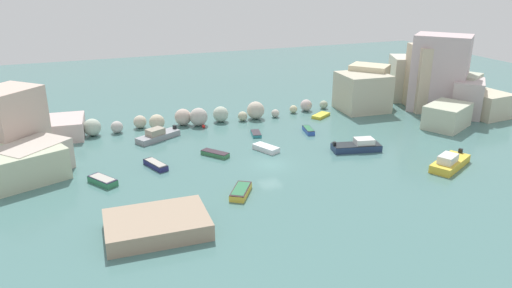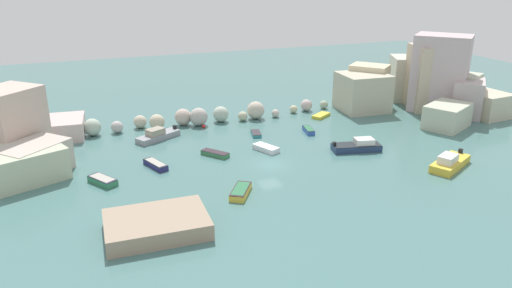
% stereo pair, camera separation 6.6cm
% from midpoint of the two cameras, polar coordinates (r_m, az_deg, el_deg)
% --- Properties ---
extents(cove_water, '(160.00, 160.00, 0.00)m').
position_cam_midpoint_polar(cove_water, '(56.73, 1.67, -2.46)').
color(cove_water, slate).
rests_on(cove_water, ground).
extents(cliff_headland_right, '(22.82, 23.08, 12.08)m').
position_cam_midpoint_polar(cliff_headland_right, '(82.95, 19.55, 6.63)').
color(cliff_headland_right, '#BFB79E').
rests_on(cliff_headland_right, ground).
extents(rock_breakwater, '(40.69, 4.14, 2.67)m').
position_cam_midpoint_polar(rock_breakwater, '(71.64, -6.80, 3.22)').
color(rock_breakwater, '#B6C4B2').
rests_on(rock_breakwater, ground).
extents(stone_dock, '(9.02, 6.45, 1.50)m').
position_cam_midpoint_polar(stone_dock, '(43.39, -11.67, -9.30)').
color(stone_dock, tan).
rests_on(stone_dock, ground).
extents(channel_buoy, '(0.51, 0.51, 0.51)m').
position_cam_midpoint_polar(channel_buoy, '(70.00, -6.24, 2.09)').
color(channel_buoy, red).
rests_on(channel_buoy, cove_water).
extents(moored_boat_0, '(3.34, 4.01, 0.71)m').
position_cam_midpoint_polar(moored_boat_0, '(49.31, -1.85, -5.61)').
color(moored_boat_0, yellow).
rests_on(moored_boat_0, cove_water).
extents(moored_boat_1, '(3.04, 3.73, 0.72)m').
position_cam_midpoint_polar(moored_boat_1, '(54.22, -17.71, -4.14)').
color(moored_boat_1, '#348156').
rests_on(moored_boat_1, cove_water).
extents(moored_boat_2, '(3.61, 3.08, 0.46)m').
position_cam_midpoint_polar(moored_boat_2, '(75.56, 7.66, 3.36)').
color(moored_boat_2, gold).
rests_on(moored_boat_2, cove_water).
extents(moored_boat_3, '(3.10, 3.57, 0.57)m').
position_cam_midpoint_polar(moored_boat_3, '(59.45, -4.89, -1.15)').
color(moored_boat_3, '#3B7A4C').
rests_on(moored_boat_3, cove_water).
extents(moored_boat_4, '(1.60, 3.27, 0.62)m').
position_cam_midpoint_polar(moored_boat_4, '(68.15, 6.18, 1.65)').
color(moored_boat_4, '#3359B7').
rests_on(moored_boat_4, cove_water).
extents(moored_boat_5, '(6.42, 3.45, 1.57)m').
position_cam_midpoint_polar(moored_boat_5, '(62.22, 11.91, -0.24)').
color(moored_boat_5, navy).
rests_on(moored_boat_5, cove_water).
extents(moored_boat_6, '(6.37, 4.64, 1.60)m').
position_cam_midpoint_polar(moored_boat_6, '(66.17, -11.59, 1.01)').
color(moored_boat_6, gray).
rests_on(moored_boat_6, cove_water).
extents(moored_boat_7, '(2.79, 3.77, 0.64)m').
position_cam_midpoint_polar(moored_boat_7, '(60.93, 1.15, -0.50)').
color(moored_boat_7, silver).
rests_on(moored_boat_7, cove_water).
extents(moored_boat_8, '(1.73, 2.86, 0.45)m').
position_cam_midpoint_polar(moored_boat_8, '(66.61, -0.03, 1.24)').
color(moored_boat_8, teal).
rests_on(moored_boat_8, cove_water).
extents(moored_boat_9, '(6.86, 5.09, 1.79)m').
position_cam_midpoint_polar(moored_boat_9, '(59.96, 21.89, -2.05)').
color(moored_boat_9, gold).
rests_on(moored_boat_9, cove_water).
extents(moored_boat_10, '(2.40, 3.94, 0.66)m').
position_cam_midpoint_polar(moored_boat_10, '(57.04, -11.81, -2.40)').
color(moored_boat_10, navy).
rests_on(moored_boat_10, cove_water).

